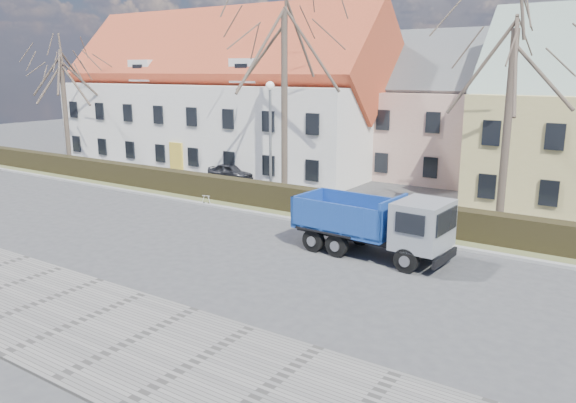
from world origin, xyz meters
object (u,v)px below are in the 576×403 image
Objects in this scene: streetlight at (270,143)px; cart_frame at (203,199)px; parked_car_a at (232,172)px; dump_truck at (366,223)px.

cart_frame is (-2.87, -2.40, -3.07)m from streetlight.
parked_car_a is (-5.96, 3.88, -2.79)m from streetlight.
dump_truck is 9.72× the size of cart_frame.
parked_car_a is (-14.26, 8.99, -0.72)m from dump_truck.
streetlight is at bearing 39.94° from cart_frame.
dump_truck is 1.89× the size of parked_car_a.
dump_truck is 0.97× the size of streetlight.
parked_car_a is at bearing 150.96° from dump_truck.
cart_frame is 0.19× the size of parked_car_a.
streetlight is (-8.30, 5.12, 2.07)m from dump_truck.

